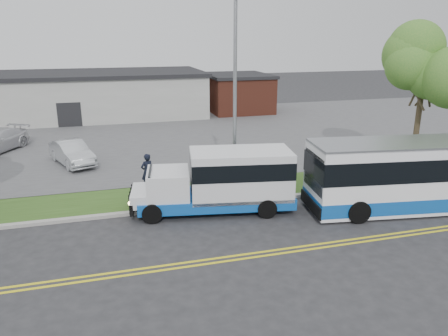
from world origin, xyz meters
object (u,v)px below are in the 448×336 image
object	(u,v)px
tree_east	(425,65)
parked_car_a	(72,153)
transit_bus	(433,174)
pedestrian	(147,172)
streetlight_near	(235,90)
shuttle_bus	(225,179)

from	to	relation	value
tree_east	parked_car_a	size ratio (longest dim) A/B	1.88
transit_bus	pedestrian	size ratio (longest dim) A/B	6.21
pedestrian	parked_car_a	size ratio (longest dim) A/B	0.43
streetlight_near	pedestrian	xyz separation A→B (m)	(-4.32, 1.27, -4.18)
tree_east	transit_bus	distance (m)	7.20
streetlight_near	tree_east	bearing A→B (deg)	1.42
shuttle_bus	transit_bus	distance (m)	9.64
streetlight_near	shuttle_bus	size ratio (longest dim) A/B	1.24
streetlight_near	parked_car_a	world-z (taller)	streetlight_near
shuttle_bus	parked_car_a	size ratio (longest dim) A/B	1.72
transit_bus	parked_car_a	distance (m)	20.22
tree_east	transit_bus	xyz separation A→B (m)	(-2.81, -4.80, -4.57)
shuttle_bus	pedestrian	bearing A→B (deg)	141.07
parked_car_a	pedestrian	bearing A→B (deg)	-77.67
tree_east	shuttle_bus	xyz separation A→B (m)	(-12.17, -2.51, -4.70)
streetlight_near	parked_car_a	bearing A→B (deg)	139.01
shuttle_bus	pedestrian	xyz separation A→B (m)	(-3.14, 3.51, -0.45)
transit_bus	pedestrian	distance (m)	13.80
parked_car_a	streetlight_near	bearing A→B (deg)	-62.43
streetlight_near	shuttle_bus	bearing A→B (deg)	-117.65
tree_east	streetlight_near	size ratio (longest dim) A/B	0.88
streetlight_near	parked_car_a	xyz separation A→B (m)	(-8.27, 7.19, -4.40)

